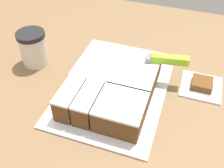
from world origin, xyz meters
name	(u,v)px	position (x,y,z in m)	size (l,w,h in m)	color
countertop	(114,160)	(0.00, 0.00, 0.45)	(1.40, 1.10, 0.90)	brown
cake_board	(112,94)	(0.01, -0.05, 0.91)	(0.30, 0.36, 0.01)	silver
cake	(113,84)	(0.01, -0.05, 0.94)	(0.23, 0.30, 0.07)	brown
knife	(157,59)	(0.11, 0.04, 0.99)	(0.29, 0.07, 0.02)	silver
coffee_cup	(33,48)	(-0.28, 0.01, 0.96)	(0.09, 0.09, 0.11)	beige
paper_napkin	(201,87)	(0.25, 0.06, 0.91)	(0.12, 0.12, 0.01)	white
brownie	(202,83)	(0.25, 0.06, 0.92)	(0.06, 0.06, 0.02)	brown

